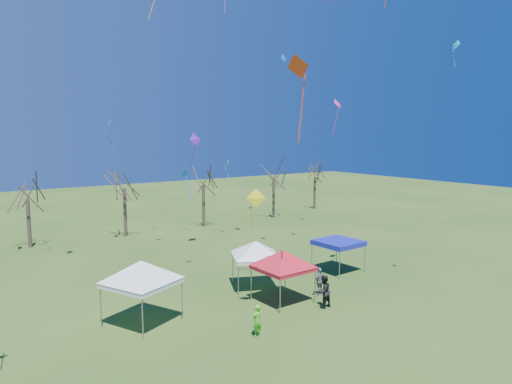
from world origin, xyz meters
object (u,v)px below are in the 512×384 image
Objects in this scene: tree_3 at (203,170)px; person_green at (257,320)px; tent_white_west at (141,265)px; tent_white_mid at (256,244)px; person_grey at (320,281)px; person_dark at (324,292)px; tent_red at (283,254)px; tent_blue at (338,243)px; tree_5 at (315,166)px; tree_2 at (124,171)px; tree_4 at (274,167)px; tree_1 at (26,181)px.

tree_3 is 5.02× the size of person_green.
tent_white_mid is (8.07, 1.28, -0.30)m from tent_white_west.
person_grey is 2.07m from person_dark.
tent_red is (-6.78, -22.17, -3.21)m from tree_3.
tree_3 reaches higher than person_green.
tent_white_west is at bearing -177.13° from tent_blue.
person_grey is (-21.96, -24.65, -4.87)m from tree_5.
tent_blue is (0.21, -19.73, -4.02)m from tree_3.
person_dark is at bearing -141.41° from tent_blue.
person_grey is (10.46, -2.15, -2.26)m from tent_white_west.
tree_2 is 17.73m from tree_4.
tent_blue is 7.39m from person_dark.
tent_red is at bearing -66.27° from tree_1.
person_green is (-10.73, -25.13, -5.29)m from tree_3.
tree_2 is 1.03× the size of tree_3.
tent_red is (10.01, -22.78, -2.92)m from tree_1.
tent_white_mid is 1.25× the size of tent_blue.
tree_4 is at bearing 65.16° from tent_blue.
tree_2 is at bearing -1.85° from tree_1.
tree_3 is at bearing -173.48° from tree_5.
tree_1 reaches higher than tent_white_mid.
tree_4 is 22.06m from tent_blue.
person_dark is (-5.71, -4.56, -1.12)m from tent_blue.
tent_red is at bearing -17.47° from person_grey.
tree_4 is at bearing -166.15° from tree_5.
tent_blue is at bearing -128.79° from tree_5.
tree_1 is 2.03× the size of tent_white_mid.
tree_4 is at bearing 53.95° from tent_red.
tent_red is (-0.13, -2.98, 0.05)m from tent_white_mid.
tree_5 is at bearing 6.52° from tree_3.
tent_blue is (6.86, -0.53, -0.76)m from tent_white_mid.
tent_white_west is at bearing -18.84° from person_grey.
person_dark is (11.30, -24.89, -4.85)m from tree_1.
tree_3 reaches higher than tree_5.
person_dark is (-5.50, -24.29, -5.14)m from tree_3.
tree_1 reaches higher than tent_blue.
tree_2 is 4.36× the size of person_dark.
tent_blue is at bearing -114.84° from tree_4.
tree_1 is 4.79× the size of person_green.
tent_red is at bearing -85.90° from tree_2.
tent_white_west is at bearing -106.91° from tree_2.
tent_white_mid is (-15.98, -19.16, -3.24)m from tree_4.
tent_white_mid is at bearing 175.59° from tent_blue.
tree_2 reaches higher than tent_blue.
tent_white_west is 8.18m from tent_white_mid.
tree_2 is at bearing -176.30° from tree_5.
person_grey is (-13.59, -22.59, -5.20)m from tree_4.
tent_blue is at bearing -66.77° from tree_2.
tree_2 is at bearing 177.73° from tree_3.
tree_4 is 25.15m from tent_white_mid.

